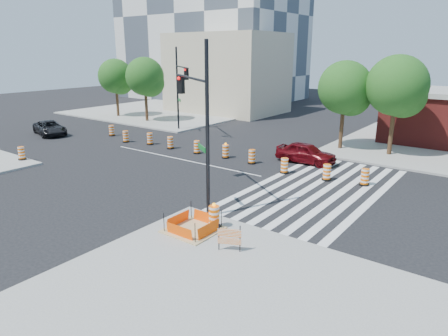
{
  "coord_description": "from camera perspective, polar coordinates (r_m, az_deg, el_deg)",
  "views": [
    {
      "loc": [
        19.84,
        -21.19,
        7.82
      ],
      "look_at": [
        6.77,
        -3.72,
        1.4
      ],
      "focal_mm": 32.0,
      "sensor_mm": 36.0,
      "label": 1
    }
  ],
  "objects": [
    {
      "name": "sidewalk_nw",
      "position": [
        55.03,
        -7.19,
        8.18
      ],
      "size": [
        22.0,
        22.0,
        0.15
      ],
      "primitive_type": "cube",
      "color": "gray",
      "rests_on": "ground"
    },
    {
      "name": "signal_pole_se",
      "position": [
        20.08,
        -3.82,
        8.31
      ],
      "size": [
        5.19,
        3.6,
        8.17
      ],
      "rotation": [
        0.0,
        0.0,
        2.54
      ],
      "color": "black",
      "rests_on": "ground"
    },
    {
      "name": "beige_midrise",
      "position": [
        53.74,
        0.42,
        13.39
      ],
      "size": [
        14.0,
        10.0,
        10.0
      ],
      "primitive_type": "cube",
      "color": "#C3B695",
      "rests_on": "ground"
    },
    {
      "name": "tree_north_c",
      "position": [
        33.48,
        16.95,
        10.52
      ],
      "size": [
        4.2,
        4.2,
        7.15
      ],
      "color": "#382314",
      "rests_on": "ground"
    },
    {
      "name": "lane_centerline",
      "position": [
        30.06,
        -6.09,
        1.23
      ],
      "size": [
        14.0,
        0.12,
        0.01
      ],
      "primitive_type": "cube",
      "color": "silver",
      "rests_on": "ground"
    },
    {
      "name": "median_drum_3",
      "position": [
        33.41,
        -7.67,
        3.55
      ],
      "size": [
        0.6,
        0.6,
        1.02
      ],
      "color": "black",
      "rests_on": "ground"
    },
    {
      "name": "median_drum_9",
      "position": [
        25.49,
        19.48,
        -1.31
      ],
      "size": [
        0.6,
        0.6,
        1.02
      ],
      "color": "black",
      "rests_on": "ground"
    },
    {
      "name": "barricade",
      "position": [
        15.99,
        0.78,
        -9.79
      ],
      "size": [
        0.87,
        0.45,
        1.12
      ],
      "rotation": [
        0.0,
        0.0,
        0.45
      ],
      "color": "#FF6505",
      "rests_on": "ground"
    },
    {
      "name": "crosswalk_east",
      "position": [
        24.28,
        13.3,
        -2.84
      ],
      "size": [
        6.75,
        13.5,
        0.01
      ],
      "color": "silver",
      "rests_on": "ground"
    },
    {
      "name": "pit_drum",
      "position": [
        18.03,
        -1.43,
        -7.07
      ],
      "size": [
        0.6,
        0.6,
        1.18
      ],
      "color": "black",
      "rests_on": "ground"
    },
    {
      "name": "tree_north_b",
      "position": [
        46.35,
        -11.16,
        12.41
      ],
      "size": [
        4.24,
        4.24,
        7.21
      ],
      "color": "#382314",
      "rests_on": "ground"
    },
    {
      "name": "median_drum_4",
      "position": [
        31.64,
        -3.88,
        2.94
      ],
      "size": [
        0.6,
        0.6,
        1.02
      ],
      "color": "black",
      "rests_on": "ground"
    },
    {
      "name": "signal_pole_nw",
      "position": [
        39.22,
        -6.31,
        12.09
      ],
      "size": [
        4.92,
        3.82,
        8.06
      ],
      "rotation": [
        0.0,
        0.0,
        -0.65
      ],
      "color": "black",
      "rests_on": "ground"
    },
    {
      "name": "tree_north_a",
      "position": [
        50.72,
        -15.16,
        12.28
      ],
      "size": [
        4.09,
        4.09,
        6.96
      ],
      "color": "#382314",
      "rests_on": "ground"
    },
    {
      "name": "ground",
      "position": [
        30.07,
        -6.09,
        1.22
      ],
      "size": [
        120.0,
        120.0,
        0.0
      ],
      "primitive_type": "plane",
      "color": "black",
      "rests_on": "ground"
    },
    {
      "name": "sw_corner_drum",
      "position": [
        32.7,
        -26.94,
        1.84
      ],
      "size": [
        0.57,
        0.57,
        0.97
      ],
      "color": "black",
      "rests_on": "ground"
    },
    {
      "name": "excavation_pit",
      "position": [
        18.0,
        -4.43,
        -8.63
      ],
      "size": [
        2.2,
        2.2,
        0.9
      ],
      "color": "tan",
      "rests_on": "ground"
    },
    {
      "name": "median_drum_0",
      "position": [
        39.71,
        -15.75,
        5.13
      ],
      "size": [
        0.6,
        0.6,
        1.02
      ],
      "color": "black",
      "rests_on": "ground"
    },
    {
      "name": "median_drum_5",
      "position": [
        30.19,
        0.23,
        2.34
      ],
      "size": [
        0.6,
        0.6,
        1.18
      ],
      "color": "black",
      "rests_on": "ground"
    },
    {
      "name": "median_drum_8",
      "position": [
        25.78,
        14.47,
        -0.69
      ],
      "size": [
        0.6,
        0.6,
        1.02
      ],
      "color": "black",
      "rests_on": "ground"
    },
    {
      "name": "red_coupe",
      "position": [
        29.44,
        11.62,
        2.14
      ],
      "size": [
        4.4,
        1.87,
        1.48
      ],
      "primitive_type": "imported",
      "rotation": [
        0.0,
        0.0,
        1.6
      ],
      "color": "#50060C",
      "rests_on": "ground"
    },
    {
      "name": "median_drum_2",
      "position": [
        35.2,
        -10.54,
        4.08
      ],
      "size": [
        0.6,
        0.6,
        1.02
      ],
      "color": "black",
      "rests_on": "ground"
    },
    {
      "name": "tree_north_d",
      "position": [
        32.67,
        23.52,
        10.31
      ],
      "size": [
        4.48,
        4.48,
        7.61
      ],
      "color": "#382314",
      "rests_on": "ground"
    },
    {
      "name": "median_drum_6",
      "position": [
        28.76,
        4.0,
        1.57
      ],
      "size": [
        0.6,
        0.6,
        1.02
      ],
      "color": "black",
      "rests_on": "ground"
    },
    {
      "name": "median_drum_1",
      "position": [
        36.59,
        -13.86,
        4.34
      ],
      "size": [
        0.6,
        0.6,
        1.02
      ],
      "color": "black",
      "rests_on": "ground"
    },
    {
      "name": "dark_suv",
      "position": [
        42.22,
        -23.63,
        5.27
      ],
      "size": [
        5.25,
        3.47,
        1.34
      ],
      "primitive_type": "imported",
      "rotation": [
        0.0,
        0.0,
        1.29
      ],
      "color": "black",
      "rests_on": "ground"
    },
    {
      "name": "median_drum_7",
      "position": [
        26.73,
        8.63,
        0.26
      ],
      "size": [
        0.6,
        0.6,
        1.02
      ],
      "color": "black",
      "rests_on": "ground"
    }
  ]
}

